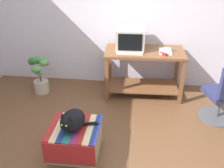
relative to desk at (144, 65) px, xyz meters
name	(u,v)px	position (x,y,z in m)	size (l,w,h in m)	color
ground_plane	(109,158)	(-0.37, -1.60, -0.53)	(14.00, 14.00, 0.00)	brown
back_wall	(125,10)	(-0.37, 0.45, 0.77)	(8.00, 0.10, 2.60)	silver
desk	(144,65)	(0.00, 0.00, 0.00)	(1.27, 0.67, 0.78)	brown
tv_monitor	(130,39)	(-0.24, 0.06, 0.41)	(0.45, 0.44, 0.33)	#BCB7A8
keyboard	(130,53)	(-0.23, -0.15, 0.26)	(0.40, 0.15, 0.02)	beige
book	(165,51)	(0.32, -0.03, 0.27)	(0.18, 0.27, 0.03)	white
ottoman_with_blanket	(75,140)	(-0.79, -1.52, -0.34)	(0.59, 0.59, 0.36)	tan
cat	(72,121)	(-0.80, -1.56, -0.04)	(0.44, 0.42, 0.30)	black
potted_plant	(40,74)	(-1.73, -0.12, -0.20)	(0.37, 0.40, 0.65)	#B7A893
office_chair	(224,97)	(1.11, -0.64, -0.14)	(0.53, 0.53, 0.89)	#4C4C51
stapler	(164,54)	(0.28, -0.17, 0.27)	(0.04, 0.11, 0.04)	#A31E1E
pen	(172,50)	(0.43, 0.05, 0.26)	(0.01, 0.01, 0.14)	#2351B2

